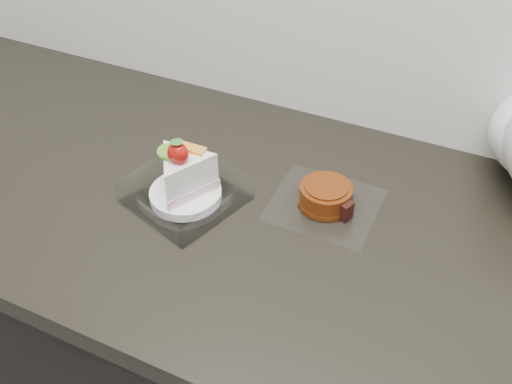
{
  "coord_description": "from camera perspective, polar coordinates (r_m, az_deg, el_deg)",
  "views": [
    {
      "loc": [
        0.18,
        1.06,
        1.53
      ],
      "look_at": [
        -0.11,
        1.69,
        0.94
      ],
      "focal_mm": 40.0,
      "sensor_mm": 36.0,
      "label": 1
    }
  ],
  "objects": [
    {
      "name": "counter",
      "position": [
        1.26,
        4.85,
        -18.49
      ],
      "size": [
        2.04,
        0.64,
        0.9
      ],
      "color": "black",
      "rests_on": "ground"
    },
    {
      "name": "cake_tray",
      "position": [
        0.94,
        -7.16,
        0.75
      ],
      "size": [
        0.2,
        0.2,
        0.13
      ],
      "rotation": [
        0.0,
        0.0,
        -0.3
      ],
      "color": "white",
      "rests_on": "counter"
    },
    {
      "name": "mooncake_wrap",
      "position": [
        0.94,
        7.02,
        -0.57
      ],
      "size": [
        0.17,
        0.16,
        0.04
      ],
      "rotation": [
        0.0,
        0.0,
        0.18
      ],
      "color": "white",
      "rests_on": "counter"
    }
  ]
}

